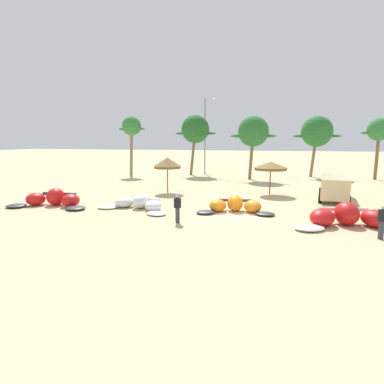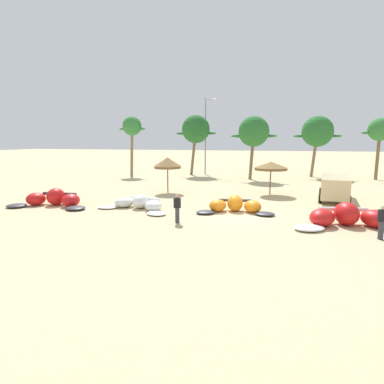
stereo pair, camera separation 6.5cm
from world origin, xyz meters
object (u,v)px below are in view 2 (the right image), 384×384
at_px(kite_center, 349,218).
at_px(palm_center_right, 380,130).
at_px(kite_left_of_center, 235,206).
at_px(person_near_kites, 382,222).
at_px(kite_far_left, 53,199).
at_px(palm_left, 196,130).
at_px(palm_left_of_gap, 254,132).
at_px(parked_van, 334,186).
at_px(kite_left, 139,204).
at_px(beach_umbrella_middle, 271,166).
at_px(beach_umbrella_near_van, 168,163).
at_px(lamppost_west, 206,133).
at_px(palm_center_left, 317,132).
at_px(person_by_umbrellas, 177,208).
at_px(palm_leftmost, 132,127).

xyz_separation_m(kite_center, palm_center_right, (7.27, 23.48, 5.23)).
bearing_deg(kite_left_of_center, person_near_kites, -27.87).
bearing_deg(kite_far_left, palm_center_right, 41.39).
distance_m(palm_left, palm_left_of_gap, 8.38).
height_order(kite_center, parked_van, parked_van).
bearing_deg(kite_left, beach_umbrella_middle, 45.18).
xyz_separation_m(kite_left_of_center, beach_umbrella_middle, (1.94, 7.56, 2.04)).
bearing_deg(palm_left_of_gap, beach_umbrella_near_van, -118.57).
distance_m(kite_left, person_near_kites, 14.08).
distance_m(kite_left, parked_van, 15.04).
bearing_deg(kite_left_of_center, palm_left_of_gap, 91.40).
bearing_deg(person_near_kites, lamppost_west, 118.89).
xyz_separation_m(beach_umbrella_middle, person_near_kites, (5.41, -11.44, -1.63)).
bearing_deg(beach_umbrella_near_van, beach_umbrella_middle, 8.85).
bearing_deg(person_near_kites, kite_left, 167.46).
bearing_deg(palm_center_right, kite_left, -131.72).
xyz_separation_m(person_near_kites, palm_center_left, (-0.35, 26.68, 4.83)).
height_order(person_near_kites, palm_center_left, palm_center_left).
distance_m(kite_far_left, kite_left_of_center, 12.71).
xyz_separation_m(kite_left_of_center, parked_van, (6.82, 6.34, 0.68)).
distance_m(kite_left, kite_left_of_center, 6.44).
bearing_deg(beach_umbrella_middle, palm_center_right, 50.28).
distance_m(palm_center_left, lamppost_west, 14.13).
bearing_deg(lamppost_west, beach_umbrella_near_van, -88.99).
xyz_separation_m(beach_umbrella_middle, lamppost_west, (-9.07, 14.79, 3.14)).
distance_m(person_by_umbrellas, palm_leftmost, 26.21).
xyz_separation_m(palm_left, lamppost_west, (1.10, 1.34, -0.41)).
xyz_separation_m(kite_left_of_center, palm_left_of_gap, (-0.44, 17.94, 5.16)).
height_order(kite_center, person_near_kites, person_near_kites).
distance_m(palm_leftmost, palm_left_of_gap, 15.69).
bearing_deg(palm_center_left, kite_left, -119.55).
bearing_deg(kite_left, palm_left, 94.81).
distance_m(kite_far_left, palm_left, 23.60).
height_order(kite_center, palm_left_of_gap, palm_left_of_gap).
relative_size(kite_left_of_center, parked_van, 0.93).
bearing_deg(kite_left_of_center, kite_far_left, -173.15).
xyz_separation_m(parked_van, lamppost_west, (-13.94, 16.00, 4.50)).
bearing_deg(person_by_umbrellas, kite_left_of_center, 52.36).
relative_size(parked_van, person_near_kites, 3.40).
xyz_separation_m(beach_umbrella_middle, person_by_umbrellas, (-4.69, -11.11, -1.63)).
bearing_deg(beach_umbrella_middle, parked_van, -14.01).
height_order(kite_center, beach_umbrella_middle, beach_umbrella_middle).
xyz_separation_m(palm_center_left, lamppost_west, (-14.12, -0.45, -0.06)).
bearing_deg(kite_center, parked_van, 86.73).
bearing_deg(palm_left, person_near_kites, -57.96).
height_order(kite_left, parked_van, parked_van).
height_order(kite_left_of_center, beach_umbrella_middle, beach_umbrella_middle).
distance_m(kite_center, parked_van, 8.25).
xyz_separation_m(beach_umbrella_middle, palm_center_left, (5.06, 15.23, 3.20)).
distance_m(beach_umbrella_middle, palm_leftmost, 21.36).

